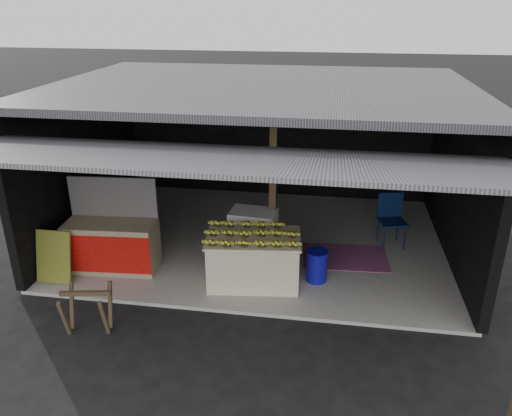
% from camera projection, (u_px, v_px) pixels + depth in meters
% --- Properties ---
extents(ground, '(80.00, 80.00, 0.00)m').
position_uv_depth(ground, '(236.00, 314.00, 7.47)').
color(ground, black).
rests_on(ground, ground).
extents(concrete_slab, '(7.00, 5.00, 0.06)m').
position_uv_depth(concrete_slab, '(261.00, 239.00, 9.74)').
color(concrete_slab, gray).
rests_on(concrete_slab, ground).
extents(shophouse, '(7.40, 7.29, 3.02)m').
position_uv_depth(shophouse, '(264.00, 131.00, 9.22)').
color(shophouse, black).
rests_on(shophouse, ground).
extents(banana_table, '(1.60, 1.09, 0.82)m').
position_uv_depth(banana_table, '(253.00, 260.00, 8.06)').
color(banana_table, white).
rests_on(banana_table, concrete_slab).
extents(banana_pile, '(1.47, 0.99, 0.16)m').
position_uv_depth(banana_pile, '(253.00, 232.00, 7.87)').
color(banana_pile, yellow).
rests_on(banana_pile, banana_table).
extents(white_crate, '(0.84, 0.61, 0.89)m').
position_uv_depth(white_crate, '(253.00, 234.00, 8.86)').
color(white_crate, white).
rests_on(white_crate, concrete_slab).
extents(neighbor_stall, '(1.55, 0.79, 1.56)m').
position_uv_depth(neighbor_stall, '(112.00, 243.00, 8.49)').
color(neighbor_stall, '#998466').
rests_on(neighbor_stall, concrete_slab).
extents(green_signboard, '(0.58, 0.26, 0.86)m').
position_uv_depth(green_signboard, '(54.00, 257.00, 8.09)').
color(green_signboard, black).
rests_on(green_signboard, concrete_slab).
extents(sawhorse, '(0.69, 0.68, 0.66)m').
position_uv_depth(sawhorse, '(87.00, 307.00, 6.93)').
color(sawhorse, '#483824').
rests_on(sawhorse, ground).
extents(water_barrel, '(0.34, 0.34, 0.51)m').
position_uv_depth(water_barrel, '(317.00, 267.00, 8.17)').
color(water_barrel, '#0D0C87').
rests_on(water_barrel, concrete_slab).
extents(plastic_chair, '(0.57, 0.57, 0.99)m').
position_uv_depth(plastic_chair, '(391.00, 215.00, 9.29)').
color(plastic_chair, '#0B193E').
rests_on(plastic_chair, concrete_slab).
extents(magenta_rug, '(1.55, 1.08, 0.01)m').
position_uv_depth(magenta_rug, '(345.00, 257.00, 8.99)').
color(magenta_rug, '#691746').
rests_on(magenta_rug, concrete_slab).
extents(picture_frames, '(1.62, 0.04, 0.46)m').
position_uv_depth(picture_frames, '(269.00, 116.00, 11.20)').
color(picture_frames, black).
rests_on(picture_frames, shophouse).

